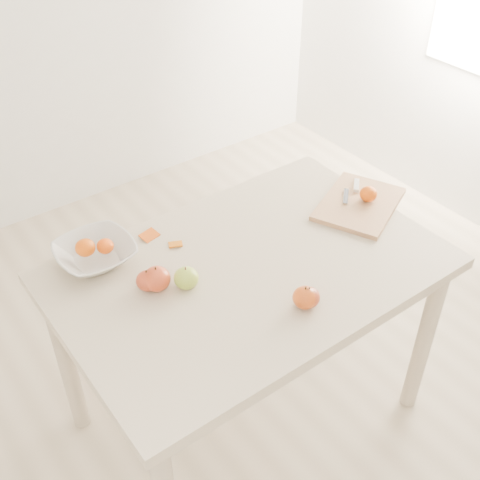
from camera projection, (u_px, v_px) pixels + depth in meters
ground at (248, 411)px, 2.35m from camera, size 3.50×3.50×0.00m
table at (249, 289)px, 1.95m from camera, size 1.20×0.80×0.75m
cutting_board at (359, 204)px, 2.14m from camera, size 0.40×0.36×0.02m
board_tangerine at (368, 194)px, 2.12m from camera, size 0.06×0.06×0.05m
fruit_bowl at (95, 254)px, 1.89m from camera, size 0.24×0.24×0.06m
bowl_tangerine_near at (85, 248)px, 1.86m from camera, size 0.06×0.06×0.06m
bowl_tangerine_far at (105, 246)px, 1.87m from camera, size 0.05×0.05×0.05m
orange_peel_a at (150, 236)px, 2.00m from camera, size 0.07×0.06×0.01m
orange_peel_b at (176, 245)px, 1.97m from camera, size 0.06×0.05×0.01m
paring_knife at (355, 187)px, 2.19m from camera, size 0.15×0.10×0.01m
apple_green at (186, 278)px, 1.79m from camera, size 0.08×0.08×0.07m
apple_red_c at (305, 297)px, 1.72m from camera, size 0.07×0.07×0.07m
apple_red_a at (157, 279)px, 1.78m from camera, size 0.08×0.08×0.07m
apple_red_e at (309, 297)px, 1.73m from camera, size 0.07×0.07×0.06m
apple_red_b at (147, 281)px, 1.78m from camera, size 0.07×0.07×0.06m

